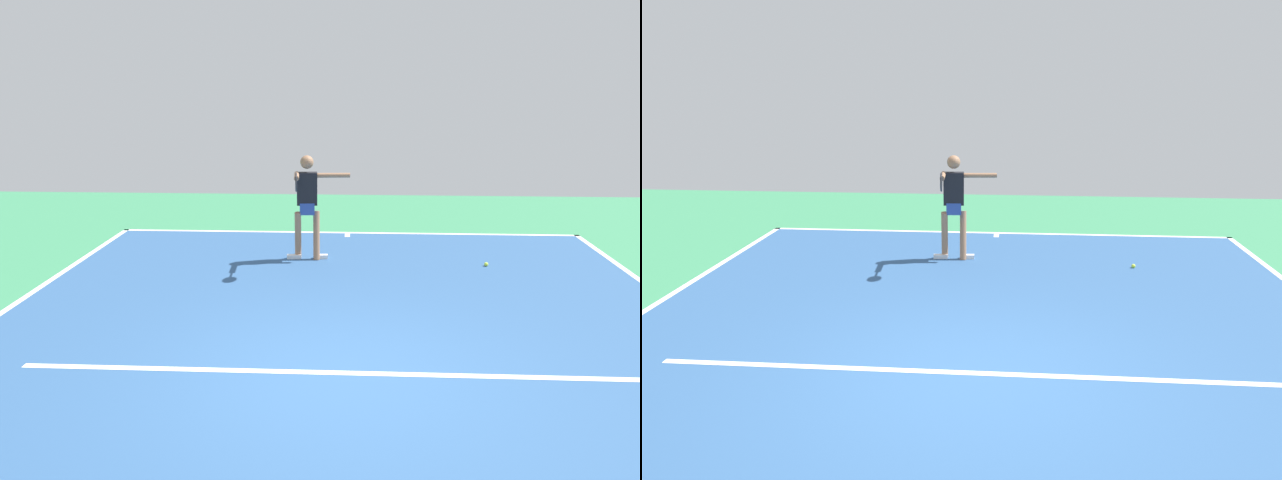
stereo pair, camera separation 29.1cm
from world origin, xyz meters
The scene contains 7 objects.
ground_plane centered at (0.00, 0.00, 0.00)m, with size 21.40×21.40×0.00m, color #388456.
court_surface centered at (0.00, 0.00, 0.00)m, with size 9.14×12.86×0.00m, color #2D5484.
court_line_baseline_near centered at (0.00, -6.38, 0.00)m, with size 9.14×0.10×0.01m, color white.
court_line_service centered at (0.00, -0.09, 0.00)m, with size 6.86×0.10×0.01m, color white.
court_line_centre_mark centered at (0.00, -6.18, 0.00)m, with size 0.10×0.30×0.01m, color white.
tennis_player centered at (0.66, -4.42, 1.03)m, with size 1.07×1.20×1.78m.
tennis_ball_near_player centered at (-2.31, -4.15, 0.03)m, with size 0.07×0.07×0.07m, color #C6E53D.
Camera 1 is at (-0.10, 6.06, 3.01)m, focal length 35.79 mm.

